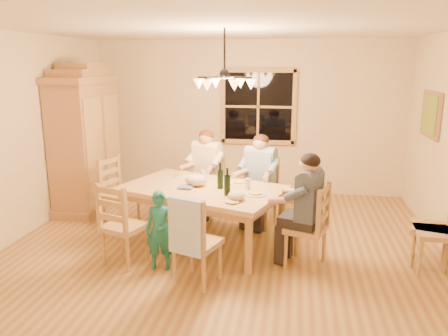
% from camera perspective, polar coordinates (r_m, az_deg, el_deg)
% --- Properties ---
extents(floor, '(5.50, 5.50, 0.00)m').
position_cam_1_polar(floor, '(5.81, 0.06, -9.77)').
color(floor, olive).
rests_on(floor, ground).
extents(ceiling, '(5.50, 5.00, 0.02)m').
position_cam_1_polar(ceiling, '(5.35, 0.07, 17.86)').
color(ceiling, white).
rests_on(ceiling, wall_back).
extents(wall_back, '(5.50, 0.02, 2.70)m').
position_cam_1_polar(wall_back, '(7.87, 3.03, 6.60)').
color(wall_back, beige).
rests_on(wall_back, floor).
extents(wall_left, '(0.02, 5.00, 2.70)m').
position_cam_1_polar(wall_left, '(6.45, -24.86, 3.84)').
color(wall_left, beige).
rests_on(wall_left, floor).
extents(window, '(1.30, 0.06, 1.30)m').
position_cam_1_polar(window, '(7.79, 4.50, 7.99)').
color(window, black).
rests_on(window, wall_back).
extents(painting, '(0.06, 0.78, 0.64)m').
position_cam_1_polar(painting, '(6.76, 25.37, 6.32)').
color(painting, '#A67948').
rests_on(painting, wall_right).
extents(chandelier, '(0.77, 0.68, 0.71)m').
position_cam_1_polar(chandelier, '(5.34, 0.07, 11.18)').
color(chandelier, black).
rests_on(chandelier, ceiling).
extents(armoire, '(0.66, 1.40, 2.30)m').
position_cam_1_polar(armoire, '(7.29, -17.59, 3.10)').
color(armoire, '#A67948').
rests_on(armoire, floor).
extents(dining_table, '(2.28, 1.79, 0.76)m').
position_cam_1_polar(dining_table, '(5.60, -2.83, -3.44)').
color(dining_table, '#AF824D').
rests_on(dining_table, floor).
extents(chair_far_left, '(0.55, 0.54, 0.99)m').
position_cam_1_polar(chair_far_left, '(6.72, -2.29, -3.74)').
color(chair_far_left, '#B4844F').
rests_on(chair_far_left, floor).
extents(chair_far_right, '(0.55, 0.54, 0.99)m').
position_cam_1_polar(chair_far_right, '(6.34, 4.63, -4.86)').
color(chair_far_right, '#B4844F').
rests_on(chair_far_right, floor).
extents(chair_near_left, '(0.55, 0.54, 0.99)m').
position_cam_1_polar(chair_near_left, '(5.29, -12.82, -8.98)').
color(chair_near_left, '#B4844F').
rests_on(chair_near_left, floor).
extents(chair_near_right, '(0.55, 0.54, 0.99)m').
position_cam_1_polar(chair_near_right, '(4.74, -3.50, -11.39)').
color(chair_near_right, '#B4844F').
rests_on(chair_near_right, floor).
extents(chair_end_left, '(0.54, 0.55, 0.99)m').
position_cam_1_polar(chair_end_left, '(6.50, -13.31, -4.71)').
color(chair_end_left, '#B4844F').
rests_on(chair_end_left, floor).
extents(chair_end_right, '(0.54, 0.55, 0.99)m').
position_cam_1_polar(chair_end_right, '(5.19, 10.58, -9.32)').
color(chair_end_right, '#B4844F').
rests_on(chair_end_right, floor).
extents(adult_woman, '(0.50, 0.52, 0.87)m').
position_cam_1_polar(adult_woman, '(6.58, -2.33, 0.73)').
color(adult_woman, '#F5E5BD').
rests_on(adult_woman, floor).
extents(adult_plaid_man, '(0.50, 0.52, 0.87)m').
position_cam_1_polar(adult_plaid_man, '(6.19, 4.73, -0.13)').
color(adult_plaid_man, teal).
rests_on(adult_plaid_man, floor).
extents(adult_slate_man, '(0.52, 0.50, 0.87)m').
position_cam_1_polar(adult_slate_man, '(5.00, 10.85, -3.63)').
color(adult_slate_man, '#424F6A').
rests_on(adult_slate_man, floor).
extents(towel, '(0.39, 0.22, 0.58)m').
position_cam_1_polar(towel, '(4.43, -4.88, -7.62)').
color(towel, '#A6BDE1').
rests_on(towel, chair_near_right).
extents(wine_bottle_a, '(0.08, 0.08, 0.33)m').
position_cam_1_polar(wine_bottle_a, '(5.47, -0.49, -1.00)').
color(wine_bottle_a, black).
rests_on(wine_bottle_a, dining_table).
extents(wine_bottle_b, '(0.08, 0.08, 0.33)m').
position_cam_1_polar(wine_bottle_b, '(5.19, 0.42, -1.79)').
color(wine_bottle_b, black).
rests_on(wine_bottle_b, dining_table).
extents(plate_woman, '(0.26, 0.26, 0.02)m').
position_cam_1_polar(plate_woman, '(6.15, -5.63, -0.92)').
color(plate_woman, white).
rests_on(plate_woman, dining_table).
extents(plate_plaid, '(0.26, 0.26, 0.02)m').
position_cam_1_polar(plate_plaid, '(5.69, 2.09, -2.04)').
color(plate_plaid, white).
rests_on(plate_plaid, dining_table).
extents(plate_slate, '(0.26, 0.26, 0.02)m').
position_cam_1_polar(plate_slate, '(5.25, 4.13, -3.43)').
color(plate_slate, white).
rests_on(plate_slate, dining_table).
extents(wine_glass_a, '(0.06, 0.06, 0.14)m').
position_cam_1_polar(wine_glass_a, '(5.87, -2.73, -0.95)').
color(wine_glass_a, silver).
rests_on(wine_glass_a, dining_table).
extents(wine_glass_b, '(0.06, 0.06, 0.14)m').
position_cam_1_polar(wine_glass_b, '(5.45, 3.12, -2.09)').
color(wine_glass_b, silver).
rests_on(wine_glass_b, dining_table).
extents(cap, '(0.20, 0.20, 0.11)m').
position_cam_1_polar(cap, '(5.03, 1.65, -3.62)').
color(cap, '#CAB787').
rests_on(cap, dining_table).
extents(napkin, '(0.22, 0.19, 0.03)m').
position_cam_1_polar(napkin, '(5.51, -5.06, -2.56)').
color(napkin, '#505D92').
rests_on(napkin, dining_table).
extents(cloth_bundle, '(0.28, 0.22, 0.15)m').
position_cam_1_polar(cloth_bundle, '(5.61, -3.67, -1.59)').
color(cloth_bundle, '#C5B08F').
rests_on(cloth_bundle, dining_table).
extents(child, '(0.36, 0.26, 0.92)m').
position_cam_1_polar(child, '(5.02, -8.35, -8.09)').
color(child, '#1B787B').
rests_on(child, floor).
extents(chair_spare_front, '(0.44, 0.46, 0.99)m').
position_cam_1_polar(chair_spare_front, '(5.52, 25.70, -9.06)').
color(chair_spare_front, '#B4844F').
rests_on(chair_spare_front, floor).
extents(chair_spare_back, '(0.52, 0.54, 0.99)m').
position_cam_1_polar(chair_spare_back, '(5.65, 25.29, -8.49)').
color(chair_spare_back, '#B4844F').
rests_on(chair_spare_back, floor).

